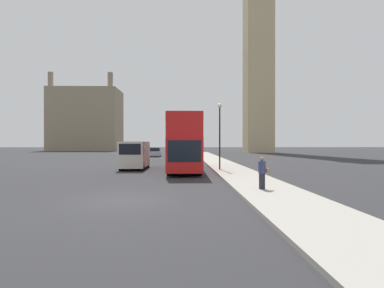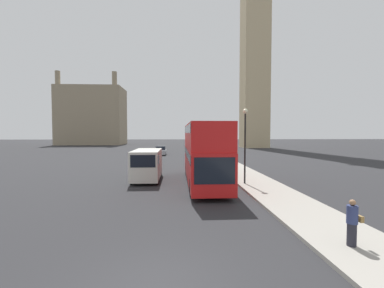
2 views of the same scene
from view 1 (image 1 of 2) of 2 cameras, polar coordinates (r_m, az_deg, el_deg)
name	(u,v)px [view 1 (image 1 of 2)]	position (r m, az deg, el deg)	size (l,w,h in m)	color
ground_plane	(122,200)	(12.92, -13.11, -10.34)	(300.00, 300.00, 0.00)	#28282B
sidewalk_strip	(281,197)	(13.29, 16.58, -9.71)	(3.24, 120.00, 0.15)	#9E998E
clock_tower	(258,3)	(83.40, 12.51, 24.68)	(7.01, 7.18, 72.11)	tan
building_block_distant	(86,120)	(99.33, -19.46, 4.34)	(20.48, 12.66, 23.13)	gray
red_double_decker_bus	(184,141)	(25.67, -1.47, 0.57)	(2.59, 11.39, 4.52)	red
white_van	(135,154)	(27.62, -10.84, -1.94)	(2.14, 5.23, 2.47)	silver
pedestrian	(262,173)	(14.81, 13.24, -5.39)	(0.50, 0.34, 1.54)	#23232D
street_lamp	(220,126)	(25.01, 5.30, 3.45)	(0.36, 0.36, 5.48)	black
parked_sedan	(155,153)	(51.86, -7.01, -1.63)	(1.80, 4.51, 1.55)	#99999E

